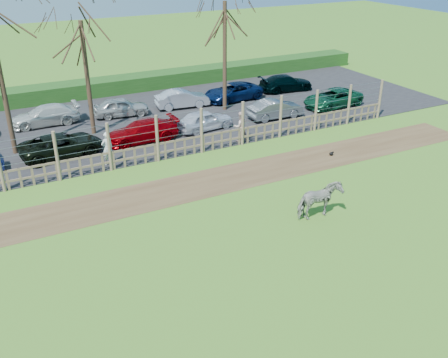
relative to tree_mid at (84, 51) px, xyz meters
name	(u,v)px	position (x,y,z in m)	size (l,w,h in m)	color
ground	(231,234)	(2.00, -13.50, -4.87)	(120.00, 120.00, 0.00)	olive
dirt_strip	(185,188)	(2.00, -9.00, -4.86)	(34.00, 2.80, 0.01)	brown
asphalt	(122,123)	(2.00, 1.00, -4.85)	(44.00, 13.00, 0.04)	#232326
hedge	(93,88)	(2.00, 8.00, -4.32)	(46.00, 2.00, 1.10)	#1E4716
fence	(158,147)	(2.00, -5.50, -4.06)	(30.16, 0.16, 2.50)	brown
tree_mid	(84,51)	(0.00, 0.00, 0.00)	(4.80, 4.80, 6.83)	#3D2B1E
tree_right	(225,30)	(9.00, 0.50, 0.37)	(4.80, 4.80, 7.35)	#3D2B1E
zebra	(319,201)	(5.82, -14.06, -4.08)	(0.85, 1.87, 1.58)	gray
visitor_a	(107,148)	(-0.42, -4.76, -3.96)	(0.63, 0.41, 1.72)	silver
visitor_b	(240,126)	(7.13, -5.03, -3.96)	(0.84, 0.65, 1.72)	beige
crow	(331,154)	(10.46, -9.06, -4.76)	(0.26, 0.20, 0.22)	black
car_2	(62,145)	(-2.30, -2.57, -4.23)	(1.99, 4.32, 1.20)	black
car_3	(142,131)	(2.17, -2.51, -4.23)	(1.68, 4.13, 1.20)	#950107
car_4	(205,120)	(6.12, -2.42, -4.23)	(1.42, 3.52, 1.20)	silver
car_5	(275,109)	(11.07, -2.56, -4.23)	(1.27, 3.64, 1.20)	slate
car_6	(333,98)	(15.84, -2.34, -4.23)	(1.99, 4.32, 1.20)	#104E2F
car_9	(45,115)	(-2.25, 2.87, -4.23)	(1.68, 4.13, 1.20)	silver
car_10	(121,107)	(2.42, 2.36, -4.23)	(1.42, 3.52, 1.20)	#B8B9B5
car_11	(182,99)	(6.64, 2.24, -4.23)	(1.27, 3.64, 1.20)	#ABB0BB
car_12	(233,92)	(10.51, 2.15, -4.23)	(1.99, 4.32, 1.20)	#081841
car_13	(286,83)	(15.20, 2.42, -4.23)	(1.68, 4.13, 1.20)	black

